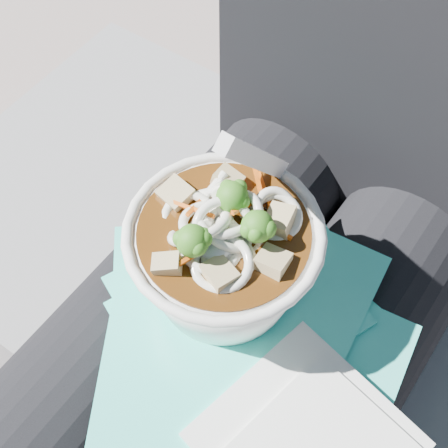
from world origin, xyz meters
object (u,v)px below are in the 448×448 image
Objects in this scene: stone_ledge at (281,362)px; person_body at (276,285)px; udon_bowl at (224,252)px; lap at (223,362)px; plastic_bag at (239,329)px.

stone_ledge is 0.98× the size of person_body.
stone_ledge is 0.34m from person_body.
udon_bowl is at bearing -106.42° from person_body.
plastic_bag is (0.01, 0.00, 0.09)m from lap.
udon_bowl is at bearing 123.61° from lap.
plastic_bag is 1.72× the size of udon_bowl.
person_body is 3.00× the size of plastic_bag.
lap is 2.42× the size of udon_bowl.
lap is at bearing -90.00° from stone_ledge.
udon_bowl is (-0.03, 0.02, 0.06)m from plastic_bag.
stone_ledge is at bearing 90.00° from person_body.
plastic_bag reaches higher than lap.
stone_ledge is 0.35m from lap.
lap is (0.00, -0.15, 0.32)m from stone_ledge.
person_body is at bearing -90.00° from stone_ledge.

